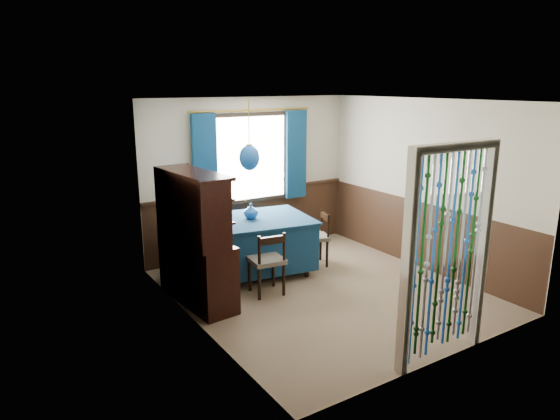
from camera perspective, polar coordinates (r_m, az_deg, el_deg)
floor at (r=6.80m, az=5.00°, el=-9.19°), size 4.00×4.00×0.00m
ceiling at (r=6.24m, az=5.50°, el=12.36°), size 4.00×4.00×0.00m
wall_back at (r=8.05m, az=-3.46°, el=3.87°), size 3.60×0.00×3.60m
wall_front at (r=5.03m, az=19.24°, el=-3.34°), size 3.60×0.00×3.60m
wall_left at (r=5.53m, az=-9.76°, el=-1.17°), size 0.00×4.00×4.00m
wall_right at (r=7.62m, az=16.07°, el=2.73°), size 0.00×4.00×4.00m
wainscot_back at (r=8.20m, az=-3.33°, el=-1.30°), size 3.60×0.00×3.60m
wainscot_front at (r=5.30m, az=18.44°, el=-11.05°), size 3.60×0.00×3.60m
wainscot_left at (r=5.77m, az=-9.31°, el=-8.34°), size 0.00×4.00×4.00m
wainscot_right at (r=7.78m, az=15.62°, el=-2.69°), size 0.00×4.00×4.00m
window at (r=7.95m, az=-3.32°, el=5.94°), size 1.32×0.12×1.42m
doorway at (r=5.12m, az=18.54°, el=-5.31°), size 1.16×0.12×2.18m
dining_table at (r=7.22m, az=-3.38°, el=-3.74°), size 1.87×1.43×0.82m
chair_near at (r=6.52m, az=-1.45°, el=-5.85°), size 0.47×0.46×0.86m
chair_far at (r=7.87m, az=-4.98°, el=-2.23°), size 0.53×0.52×0.89m
chair_left at (r=6.97m, az=-11.65°, el=-4.76°), size 0.45×0.47×0.87m
chair_right at (r=7.60m, az=4.16°, el=-3.07°), size 0.50×0.51×0.82m
sideboard at (r=6.34m, az=-9.57°, el=-5.44°), size 0.57×1.32×1.68m
pendant_lamp at (r=6.93m, az=-3.53°, el=6.02°), size 0.29×0.29×0.97m
vase_table at (r=7.13m, az=-3.35°, el=-0.19°), size 0.24×0.24×0.20m
bowl_shelf at (r=5.95m, az=-8.30°, el=-0.73°), size 0.27×0.27×0.05m
vase_sideboard at (r=6.57m, az=-10.44°, el=-1.56°), size 0.20×0.20×0.19m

